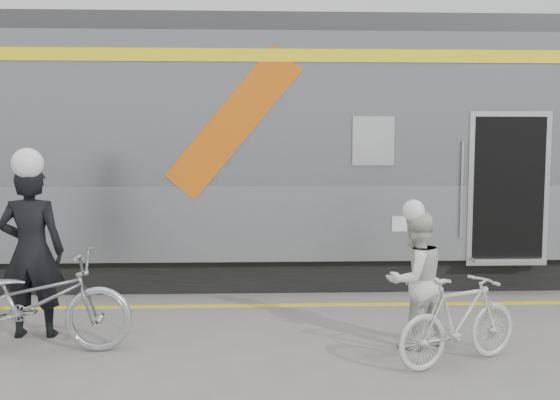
{
  "coord_description": "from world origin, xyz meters",
  "views": [
    {
      "loc": [
        -0.9,
        -5.78,
        2.15
      ],
      "look_at": [
        -0.62,
        1.6,
        1.5
      ],
      "focal_mm": 38.0,
      "sensor_mm": 36.0,
      "label": 1
    }
  ],
  "objects_px": {
    "man": "(32,251)",
    "bicycle_right": "(459,321)",
    "bicycle_left": "(33,302)",
    "woman": "(415,280)"
  },
  "relations": [
    {
      "from": "man",
      "to": "bicycle_right",
      "type": "height_order",
      "value": "man"
    },
    {
      "from": "bicycle_left",
      "to": "bicycle_right",
      "type": "relative_size",
      "value": 1.39
    },
    {
      "from": "bicycle_right",
      "to": "bicycle_left",
      "type": "bearing_deg",
      "value": 59.2
    },
    {
      "from": "bicycle_left",
      "to": "bicycle_right",
      "type": "distance_m",
      "value": 4.39
    },
    {
      "from": "man",
      "to": "bicycle_right",
      "type": "distance_m",
      "value": 4.71
    },
    {
      "from": "bicycle_left",
      "to": "woman",
      "type": "relative_size",
      "value": 1.4
    },
    {
      "from": "woman",
      "to": "bicycle_left",
      "type": "bearing_deg",
      "value": -23.56
    },
    {
      "from": "man",
      "to": "bicycle_right",
      "type": "relative_size",
      "value": 1.33
    },
    {
      "from": "woman",
      "to": "bicycle_right",
      "type": "distance_m",
      "value": 0.69
    },
    {
      "from": "man",
      "to": "woman",
      "type": "bearing_deg",
      "value": 171.22
    }
  ]
}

